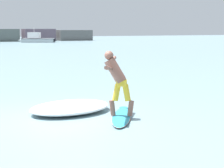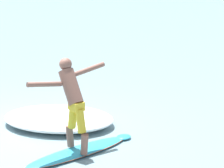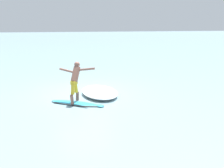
{
  "view_description": "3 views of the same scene",
  "coord_description": "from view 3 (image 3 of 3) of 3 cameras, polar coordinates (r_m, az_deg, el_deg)",
  "views": [
    {
      "loc": [
        -2.84,
        -8.95,
        2.29
      ],
      "look_at": [
        1.74,
        0.47,
        0.75
      ],
      "focal_mm": 60.0,
      "sensor_mm": 36.0,
      "label": 1
    },
    {
      "loc": [
        5.07,
        -8.78,
        3.96
      ],
      "look_at": [
        1.74,
        0.64,
        1.02
      ],
      "focal_mm": 85.0,
      "sensor_mm": 36.0,
      "label": 2
    },
    {
      "loc": [
        10.24,
        -1.2,
        3.2
      ],
      "look_at": [
        1.22,
        1.1,
        0.69
      ],
      "focal_mm": 35.0,
      "sensor_mm": 36.0,
      "label": 3
    }
  ],
  "objects": [
    {
      "name": "surfer",
      "position": [
        9.14,
        -9.53,
        1.42
      ],
      "size": [
        1.03,
        1.41,
        1.67
      ],
      "color": "brown",
      "rests_on": "surfboard"
    },
    {
      "name": "wave_foam_at_tail",
      "position": [
        10.34,
        -3.26,
        -2.09
      ],
      "size": [
        2.55,
        1.93,
        0.29
      ],
      "color": "white",
      "rests_on": "ground"
    },
    {
      "name": "ground_plane",
      "position": [
        10.8,
        -7.28,
        -2.25
      ],
      "size": [
        200.0,
        200.0,
        0.0
      ],
      "primitive_type": "plane",
      "color": "gray"
    },
    {
      "name": "surfboard",
      "position": [
        9.3,
        -9.41,
        -4.96
      ],
      "size": [
        1.55,
        2.24,
        0.21
      ],
      "color": "#2D9DC0",
      "rests_on": "ground"
    }
  ]
}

